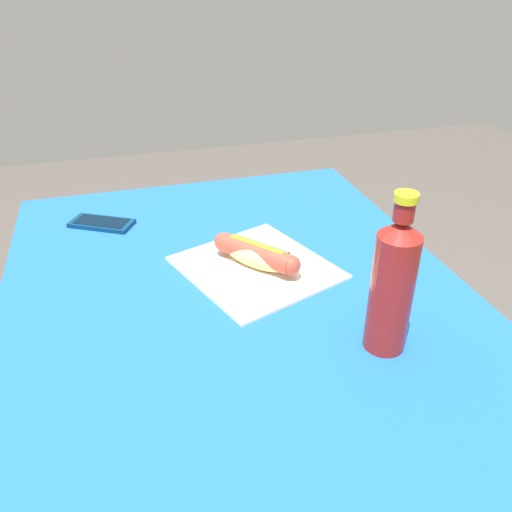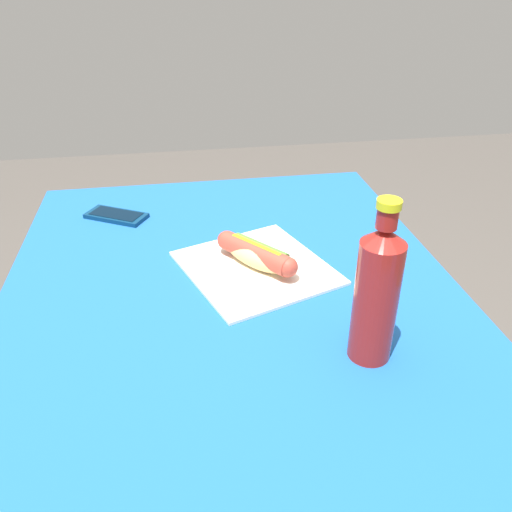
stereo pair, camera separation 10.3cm
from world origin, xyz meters
TOP-DOWN VIEW (x-y plane):
  - dining_table at (0.00, 0.00)m, footprint 1.09×0.86m
  - paper_wrapper at (-0.06, 0.06)m, footprint 0.35×0.34m
  - hot_dog at (-0.06, 0.06)m, footprint 0.17×0.14m
  - cell_phone at (-0.35, -0.24)m, footprint 0.13×0.16m
  - soda_bottle at (0.22, 0.19)m, footprint 0.07×0.07m

SIDE VIEW (x-z plane):
  - dining_table at x=0.00m, z-range 0.23..0.97m
  - paper_wrapper at x=-0.06m, z-range 0.74..0.74m
  - cell_phone at x=-0.35m, z-range 0.74..0.75m
  - hot_dog at x=-0.06m, z-range 0.74..0.80m
  - soda_bottle at x=0.22m, z-range 0.72..0.99m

